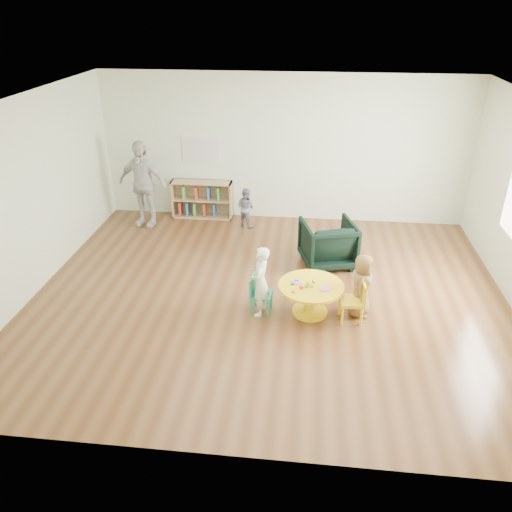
% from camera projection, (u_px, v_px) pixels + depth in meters
% --- Properties ---
extents(room, '(7.10, 7.00, 2.80)m').
position_uv_depth(room, '(272.00, 173.00, 6.62)').
color(room, brown).
rests_on(room, ground).
extents(activity_table, '(0.91, 0.91, 0.50)m').
position_uv_depth(activity_table, '(311.00, 294.00, 6.92)').
color(activity_table, yellow).
rests_on(activity_table, ground).
extents(kid_chair_left, '(0.32, 0.32, 0.55)m').
position_uv_depth(kid_chair_left, '(259.00, 293.00, 6.98)').
color(kid_chair_left, '#1B9873').
rests_on(kid_chair_left, ground).
extents(kid_chair_right, '(0.35, 0.35, 0.60)m').
position_uv_depth(kid_chair_right, '(355.00, 300.00, 6.76)').
color(kid_chair_right, yellow).
rests_on(kid_chair_right, ground).
extents(bookshelf, '(1.20, 0.30, 0.75)m').
position_uv_depth(bookshelf, '(202.00, 199.00, 10.00)').
color(bookshelf, tan).
rests_on(bookshelf, ground).
extents(alphabet_poster, '(0.74, 0.01, 0.54)m').
position_uv_depth(alphabet_poster, '(201.00, 149.00, 9.65)').
color(alphabet_poster, white).
rests_on(alphabet_poster, ground).
extents(armchair, '(1.02, 1.03, 0.76)m').
position_uv_depth(armchair, '(328.00, 243.00, 8.18)').
color(armchair, black).
rests_on(armchair, ground).
extents(child_left, '(0.28, 0.40, 1.02)m').
position_uv_depth(child_left, '(260.00, 282.00, 6.82)').
color(child_left, white).
rests_on(child_left, ground).
extents(child_right, '(0.37, 0.50, 0.92)m').
position_uv_depth(child_right, '(361.00, 286.00, 6.82)').
color(child_right, gold).
rests_on(child_right, ground).
extents(toddler, '(0.47, 0.44, 0.77)m').
position_uv_depth(toddler, '(246.00, 207.00, 9.57)').
color(toddler, '#18193D').
rests_on(toddler, ground).
extents(adult_caretaker, '(1.03, 0.58, 1.66)m').
position_uv_depth(adult_caretaker, '(142.00, 184.00, 9.43)').
color(adult_caretaker, silver).
rests_on(adult_caretaker, ground).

